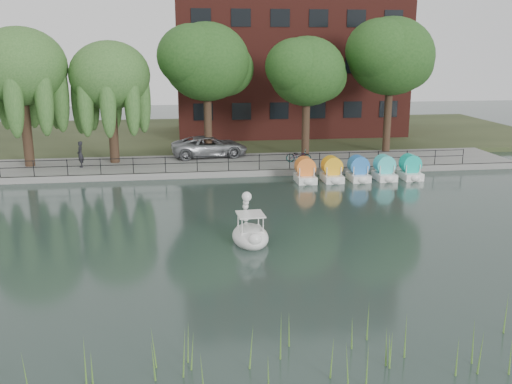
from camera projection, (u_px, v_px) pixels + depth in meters
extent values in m
plane|color=#344740|center=(257.00, 246.00, 24.06)|extent=(120.00, 120.00, 0.00)
cube|color=gray|center=(225.00, 165.00, 39.36)|extent=(40.00, 6.00, 0.40)
cube|color=gray|center=(229.00, 174.00, 36.53)|extent=(40.00, 0.25, 0.40)
cube|color=#47512D|center=(212.00, 135.00, 52.79)|extent=(60.00, 22.00, 0.36)
cylinder|color=black|center=(228.00, 156.00, 36.43)|extent=(32.00, 0.04, 0.04)
cylinder|color=black|center=(228.00, 162.00, 36.53)|extent=(32.00, 0.04, 0.04)
cylinder|color=black|center=(228.00, 163.00, 36.54)|extent=(0.05, 0.05, 1.00)
cube|color=#4C1E16|center=(287.00, 32.00, 51.44)|extent=(20.00, 10.00, 18.00)
cylinder|color=#473323|center=(27.00, 135.00, 37.52)|extent=(0.60, 0.60, 4.20)
ellipsoid|color=#54833C|center=(20.00, 66.00, 36.42)|extent=(5.88, 5.88, 5.00)
cylinder|color=#473323|center=(113.00, 135.00, 38.79)|extent=(0.60, 0.60, 3.80)
ellipsoid|color=#54833C|center=(110.00, 75.00, 37.79)|extent=(5.32, 5.32, 4.52)
cylinder|color=#473323|center=(208.00, 126.00, 40.53)|extent=(0.60, 0.60, 4.50)
ellipsoid|color=#345F24|center=(207.00, 62.00, 39.42)|extent=(6.00, 6.00, 5.10)
cylinder|color=#473323|center=(306.00, 128.00, 41.04)|extent=(0.60, 0.60, 4.05)
ellipsoid|color=#345F24|center=(307.00, 71.00, 40.04)|extent=(5.40, 5.40, 4.59)
cylinder|color=#473323|center=(387.00, 120.00, 42.79)|extent=(0.60, 0.60, 4.72)
ellipsoid|color=#345F24|center=(391.00, 56.00, 41.62)|extent=(6.30, 6.30, 5.36)
imported|color=gray|center=(210.00, 145.00, 40.93)|extent=(3.51, 6.49, 1.73)
imported|color=gray|center=(299.00, 155.00, 39.09)|extent=(0.97, 1.81, 1.00)
imported|color=black|center=(80.00, 152.00, 37.38)|extent=(0.68, 0.83, 1.98)
ellipsoid|color=white|center=(250.00, 237.00, 24.35)|extent=(1.66, 2.50, 0.54)
cube|color=white|center=(251.00, 231.00, 24.20)|extent=(1.05, 1.13, 0.27)
cube|color=white|center=(250.00, 214.00, 24.06)|extent=(1.19, 1.27, 0.05)
ellipsoid|color=white|center=(255.00, 239.00, 23.32)|extent=(0.59, 0.47, 0.50)
sphere|color=white|center=(247.00, 197.00, 24.73)|extent=(0.43, 0.43, 0.43)
cone|color=black|center=(246.00, 196.00, 25.01)|extent=(0.19, 0.24, 0.18)
cylinder|color=yellow|center=(246.00, 196.00, 24.88)|extent=(0.24, 0.10, 0.23)
cube|color=white|center=(305.00, 179.00, 35.20)|extent=(1.15, 1.70, 0.44)
cylinder|color=orange|center=(305.00, 167.00, 35.11)|extent=(0.90, 1.20, 0.90)
cube|color=white|center=(332.00, 178.00, 35.43)|extent=(1.15, 1.70, 0.44)
cylinder|color=yellow|center=(332.00, 166.00, 35.34)|extent=(0.90, 1.20, 0.90)
cube|color=white|center=(358.00, 177.00, 35.65)|extent=(1.15, 1.70, 0.44)
cylinder|color=blue|center=(358.00, 165.00, 35.57)|extent=(0.90, 1.20, 0.90)
cube|color=white|center=(384.00, 176.00, 35.88)|extent=(1.15, 1.70, 0.44)
cylinder|color=#3ED3D0|center=(384.00, 164.00, 35.79)|extent=(0.90, 1.20, 0.90)
cube|color=white|center=(410.00, 175.00, 36.11)|extent=(1.15, 1.70, 0.44)
cylinder|color=#12BCA7|center=(410.00, 164.00, 36.02)|extent=(0.90, 1.20, 0.90)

